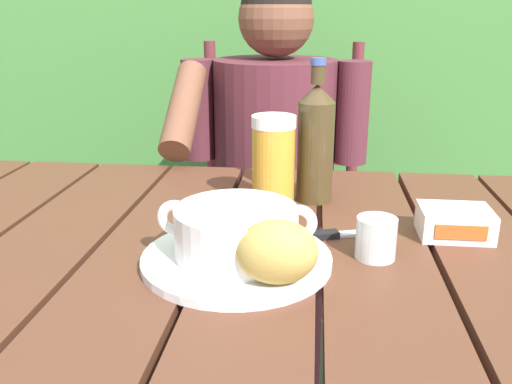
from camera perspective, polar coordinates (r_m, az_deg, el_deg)
dining_table at (r=0.85m, az=0.74°, el=-11.56°), size 1.46×0.83×0.76m
hedge_backdrop at (r=2.27m, az=3.95°, el=16.70°), size 4.21×0.83×2.71m
chair_near_diner at (r=1.70m, az=2.27°, el=-2.54°), size 0.49×0.44×1.00m
person_eating at (r=1.44m, az=1.68°, el=2.58°), size 0.48×0.47×1.18m
serving_plate at (r=0.76m, az=-2.03°, el=-6.97°), size 0.26×0.26×0.01m
soup_bowl at (r=0.74m, az=-2.07°, el=-4.05°), size 0.22×0.17×0.08m
bread_roll at (r=0.67m, az=2.20°, el=-6.24°), size 0.11×0.08×0.08m
beer_glass at (r=0.94m, az=1.68°, el=3.14°), size 0.08×0.08×0.16m
beer_bottle at (r=0.98m, az=6.23°, el=5.24°), size 0.06×0.06×0.25m
water_glass_small at (r=0.78m, az=12.39°, el=-4.70°), size 0.06×0.06×0.06m
butter_tub at (r=0.89m, az=20.00°, el=-2.99°), size 0.11×0.08×0.04m
table_knife at (r=0.85m, az=8.36°, el=-4.39°), size 0.15×0.06×0.01m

